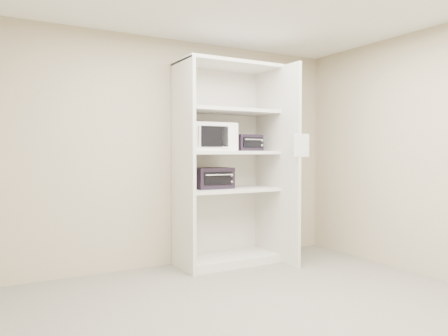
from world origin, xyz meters
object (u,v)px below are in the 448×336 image
microwave (210,137)px  toaster_oven_upper (246,143)px  shelving_unit (231,171)px  toaster_oven_lower (212,178)px

microwave → toaster_oven_upper: (0.49, -0.03, -0.06)m
shelving_unit → microwave: 0.49m
microwave → toaster_oven_lower: 0.49m
shelving_unit → toaster_oven_upper: bearing=-0.9°
shelving_unit → toaster_oven_lower: size_ratio=5.39×
microwave → toaster_oven_lower: bearing=31.5°
microwave → toaster_oven_lower: microwave is taller
microwave → toaster_oven_upper: size_ratio=1.57×
shelving_unit → toaster_oven_upper: shelving_unit is taller
toaster_oven_upper → shelving_unit: bearing=174.0°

